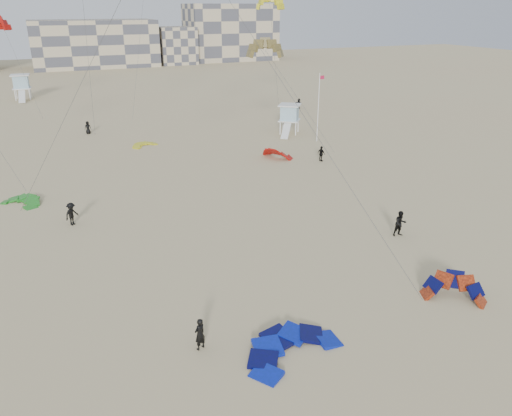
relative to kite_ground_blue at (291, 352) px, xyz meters
name	(u,v)px	position (x,y,z in m)	size (l,w,h in m)	color
ground	(235,381)	(-3.23, -0.79, 0.00)	(320.00, 320.00, 0.00)	tan
kite_ground_blue	(291,352)	(0.00, 0.00, 0.00)	(4.62, 4.79, 0.87)	#071ABD
kite_ground_orange	(453,298)	(10.63, 0.59, 0.00)	(3.36, 2.64, 2.18)	red
kite_ground_green	(22,204)	(-11.94, 26.28, 0.00)	(3.42, 3.56, 0.87)	#238C2D
kite_ground_red_far	(277,158)	(13.74, 30.13, 0.00)	(3.42, 3.08, 1.86)	#B81A06
kite_ground_yellow	(144,146)	(1.39, 40.82, 0.00)	(2.84, 2.97, 0.52)	#E0F02E
kitesurfer_main	(200,334)	(-3.93, 1.98, 0.84)	(0.62, 0.40, 1.69)	black
kitesurfer_b	(400,224)	(13.16, 8.56, 0.95)	(0.92, 0.72, 1.89)	black
kitesurfer_c	(72,214)	(-8.33, 19.99, 0.89)	(1.15, 0.66, 1.78)	black
kitesurfer_d	(321,154)	(17.46, 27.02, 0.82)	(0.96, 0.40, 1.64)	black
kitesurfer_e	(88,128)	(-4.00, 49.72, 0.82)	(0.80, 0.52, 1.64)	black
kitesurfer_f	(299,103)	(29.17, 54.11, 0.81)	(1.50, 0.48, 1.61)	black
kite_fly_olive	(265,50)	(12.54, 30.83, 11.27)	(8.46, 6.75, 11.66)	olive
kite_fly_yellow	(270,3)	(20.92, 47.88, 15.71)	(7.32, 8.97, 16.10)	#E0F02E
kite_fly_red	(2,24)	(-12.48, 66.54, 12.98)	(5.75, 12.02, 13.41)	#B81A06
lifeguard_tower_near	(290,119)	(20.10, 39.67, 1.85)	(3.70, 5.62, 3.74)	white
lifeguard_tower_far	(22,87)	(-11.66, 80.91, 2.14)	(3.25, 6.00, 4.33)	white
flagpole	(318,106)	(21.35, 34.64, 4.27)	(0.66, 0.10, 8.14)	white
condo_mid	(94,44)	(6.77, 129.21, 6.00)	(32.00, 16.00, 12.00)	#C0B08D
condo_east	(231,32)	(46.77, 131.21, 8.00)	(26.00, 14.00, 16.00)	#C0B08D
condo_fill_right	(176,46)	(28.77, 127.21, 5.00)	(10.00, 10.00, 10.00)	#C0B08D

